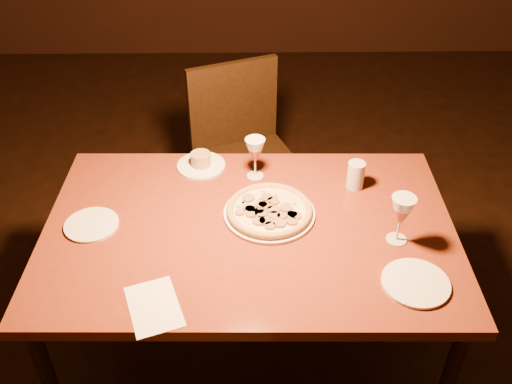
{
  "coord_description": "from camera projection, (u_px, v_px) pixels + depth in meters",
  "views": [
    {
      "loc": [
        -0.12,
        -1.33,
        2.11
      ],
      "look_at": [
        -0.09,
        0.26,
        0.9
      ],
      "focal_mm": 40.0,
      "sensor_mm": 36.0,
      "label": 1
    }
  ],
  "objects": [
    {
      "name": "chair_far",
      "position": [
        244.0,
        151.0,
        2.86
      ],
      "size": [
        0.6,
        0.6,
        0.96
      ],
      "rotation": [
        0.0,
        0.0,
        0.38
      ],
      "color": "black",
      "rests_on": "floor"
    },
    {
      "name": "wine_glass_far",
      "position": [
        255.0,
        158.0,
        2.22
      ],
      "size": [
        0.08,
        0.08,
        0.17
      ],
      "primitive_type": null,
      "color": "#A34843",
      "rests_on": "dining_table"
    },
    {
      "name": "pizza_plate",
      "position": [
        269.0,
        211.0,
        2.07
      ],
      "size": [
        0.33,
        0.33,
        0.04
      ],
      "color": "white",
      "rests_on": "dining_table"
    },
    {
      "name": "menu_card",
      "position": [
        154.0,
        306.0,
        1.73
      ],
      "size": [
        0.21,
        0.25,
        0.0
      ],
      "primitive_type": "cube",
      "rotation": [
        0.0,
        0.0,
        0.34
      ],
      "color": "white",
      "rests_on": "dining_table"
    },
    {
      "name": "ramekin_saucer",
      "position": [
        201.0,
        162.0,
        2.31
      ],
      "size": [
        0.2,
        0.2,
        0.06
      ],
      "color": "white",
      "rests_on": "dining_table"
    },
    {
      "name": "water_tumbler",
      "position": [
        356.0,
        175.0,
        2.18
      ],
      "size": [
        0.07,
        0.07,
        0.11
      ],
      "primitive_type": "cylinder",
      "color": "silver",
      "rests_on": "dining_table"
    },
    {
      "name": "dining_table",
      "position": [
        249.0,
        241.0,
        2.07
      ],
      "size": [
        1.47,
        0.96,
        0.78
      ],
      "rotation": [
        0.0,
        0.0,
        -0.02
      ],
      "color": "maroon",
      "rests_on": "floor"
    },
    {
      "name": "side_plate_near",
      "position": [
        416.0,
        283.0,
        1.8
      ],
      "size": [
        0.22,
        0.22,
        0.01
      ],
      "primitive_type": "cylinder",
      "color": "white",
      "rests_on": "dining_table"
    },
    {
      "name": "side_plate_left",
      "position": [
        92.0,
        225.0,
        2.03
      ],
      "size": [
        0.19,
        0.19,
        0.01
      ],
      "primitive_type": "cylinder",
      "color": "white",
      "rests_on": "dining_table"
    },
    {
      "name": "wine_glass_right",
      "position": [
        400.0,
        219.0,
        1.92
      ],
      "size": [
        0.08,
        0.08,
        0.18
      ],
      "primitive_type": null,
      "color": "#A34843",
      "rests_on": "dining_table"
    }
  ]
}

